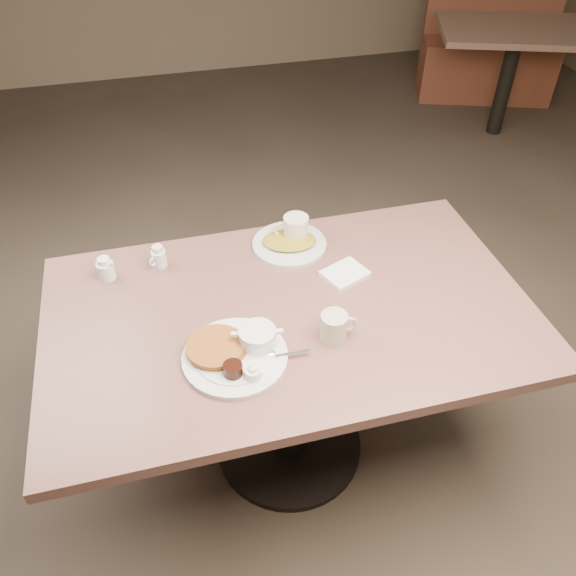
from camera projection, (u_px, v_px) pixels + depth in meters
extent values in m
cube|color=#4C3F33|center=(289.00, 447.00, 2.29)|extent=(7.00, 8.00, 0.02)
cube|color=#84564C|center=(290.00, 314.00, 1.80)|extent=(1.50, 0.90, 0.04)
cylinder|color=black|center=(289.00, 386.00, 2.03)|extent=(0.14, 0.14, 0.69)
cylinder|color=black|center=(289.00, 444.00, 2.27)|extent=(0.56, 0.56, 0.03)
cylinder|color=silver|center=(235.00, 357.00, 1.63)|extent=(0.35, 0.35, 0.01)
cylinder|color=silver|center=(235.00, 355.00, 1.62)|extent=(0.26, 0.26, 0.00)
cylinder|color=#99541F|center=(218.00, 348.00, 1.63)|extent=(0.20, 0.20, 0.01)
cylinder|color=#99541F|center=(215.00, 346.00, 1.62)|extent=(0.19, 0.19, 0.01)
cylinder|color=silver|center=(257.00, 337.00, 1.64)|extent=(0.12, 0.12, 0.05)
cube|color=silver|center=(235.00, 334.00, 1.62)|extent=(0.03, 0.02, 0.01)
cube|color=silver|center=(279.00, 331.00, 1.63)|extent=(0.03, 0.02, 0.01)
ellipsoid|color=white|center=(253.00, 333.00, 1.63)|extent=(0.05, 0.05, 0.03)
ellipsoid|color=white|center=(263.00, 335.00, 1.62)|extent=(0.05, 0.05, 0.02)
cylinder|color=black|center=(233.00, 370.00, 1.56)|extent=(0.06, 0.06, 0.04)
cylinder|color=silver|center=(253.00, 373.00, 1.56)|extent=(0.06, 0.06, 0.03)
ellipsoid|color=beige|center=(253.00, 369.00, 1.55)|extent=(0.03, 0.03, 0.02)
cube|color=silver|center=(290.00, 354.00, 1.62)|extent=(0.12, 0.01, 0.00)
ellipsoid|color=silver|center=(269.00, 353.00, 1.62)|extent=(0.04, 0.03, 0.01)
cylinder|color=beige|center=(334.00, 327.00, 1.66)|extent=(0.08, 0.08, 0.09)
cylinder|color=black|center=(334.00, 317.00, 1.64)|extent=(0.06, 0.06, 0.01)
torus|color=beige|center=(348.00, 324.00, 1.67)|extent=(0.06, 0.01, 0.06)
cube|color=white|center=(345.00, 274.00, 1.90)|extent=(0.17, 0.15, 0.02)
cylinder|color=beige|center=(296.00, 229.00, 2.02)|extent=(0.11, 0.11, 0.10)
torus|color=beige|center=(282.00, 230.00, 2.01)|extent=(0.07, 0.03, 0.06)
cylinder|color=white|center=(159.00, 259.00, 1.92)|extent=(0.06, 0.06, 0.06)
cylinder|color=white|center=(157.00, 249.00, 1.90)|extent=(0.05, 0.05, 0.02)
cone|color=white|center=(162.00, 247.00, 1.91)|extent=(0.02, 0.02, 0.02)
torus|color=white|center=(153.00, 261.00, 1.91)|extent=(0.03, 0.03, 0.04)
cylinder|color=white|center=(106.00, 271.00, 1.88)|extent=(0.07, 0.07, 0.06)
cylinder|color=white|center=(104.00, 261.00, 1.85)|extent=(0.05, 0.05, 0.02)
cone|color=white|center=(108.00, 265.00, 1.84)|extent=(0.03, 0.03, 0.02)
torus|color=white|center=(100.00, 266.00, 1.89)|extent=(0.03, 0.04, 0.04)
cylinder|color=silver|center=(289.00, 244.00, 2.02)|extent=(0.31, 0.31, 0.01)
ellipsoid|color=olive|center=(289.00, 240.00, 2.01)|extent=(0.21, 0.17, 0.02)
cube|color=brown|center=(485.00, 69.00, 4.65)|extent=(1.10, 0.71, 0.45)
cube|color=brown|center=(494.00, 4.00, 4.48)|extent=(1.01, 0.44, 0.90)
cube|color=#906E5B|center=(519.00, 30.00, 3.83)|extent=(1.20, 0.99, 0.04)
cylinder|color=black|center=(505.00, 85.00, 4.08)|extent=(0.13, 0.13, 0.71)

